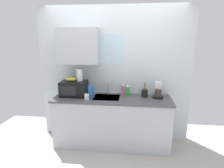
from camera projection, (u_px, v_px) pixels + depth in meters
kitchen_wall_assembly at (109, 70)px, 3.50m from camera, size 2.84×0.42×2.50m
counter_unit at (112, 121)px, 3.39m from camera, size 2.07×0.63×0.90m
sink_faucet at (108, 89)px, 3.51m from camera, size 0.03×0.03×0.20m
microwave at (74, 88)px, 3.38m from camera, size 0.46×0.35×0.27m
banana_bunch at (71, 79)px, 3.35m from camera, size 0.20×0.11×0.07m
paper_towel_roll at (80, 75)px, 3.36m from camera, size 0.11×0.11×0.22m
coffee_maker at (158, 92)px, 3.28m from camera, size 0.19×0.21×0.28m
dish_soap_bottle_pink at (123, 90)px, 3.44m from camera, size 0.06×0.06×0.21m
dish_soap_bottle_green at (128, 91)px, 3.40m from camera, size 0.07×0.07×0.20m
cereal_canister at (91, 92)px, 3.25m from camera, size 0.10×0.10×0.22m
mug_white at (87, 97)px, 3.19m from camera, size 0.08×0.08×0.09m
utensil_crock at (145, 93)px, 3.32m from camera, size 0.11×0.11×0.27m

